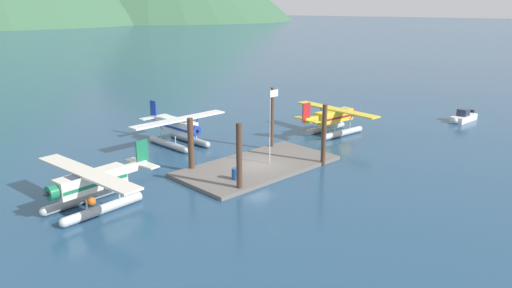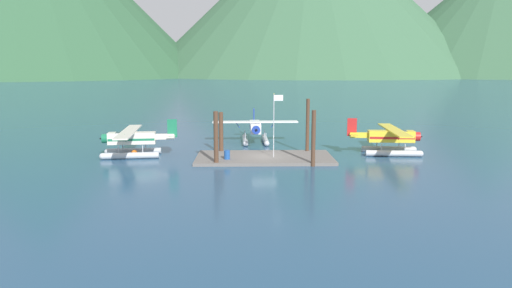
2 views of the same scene
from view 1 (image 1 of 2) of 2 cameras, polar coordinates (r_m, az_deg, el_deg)
The scene contains 13 objects.
ground_plane at distance 39.84m, azimuth 0.21°, elevation -2.88°, with size 1200.00×1200.00×0.00m, color navy.
dock_platform at distance 39.79m, azimuth 0.21°, elevation -2.67°, with size 13.72×6.87×0.30m, color #66605B.
piling_near_left at distance 33.99m, azimuth -2.04°, elevation -1.69°, with size 0.43×0.43×5.16m, color #4C3323.
piling_near_right at distance 40.08m, azimuth 8.19°, elevation 1.02°, with size 0.40×0.40×5.29m, color #4C3323.
piling_far_left at distance 38.65m, azimuth -7.86°, elevation -0.15°, with size 0.48×0.48×4.49m, color #4C3323.
piling_far_right at distance 44.26m, azimuth 1.93°, elevation 3.03°, with size 0.37×0.37×5.90m, color #4C3323.
flagpole at distance 39.01m, azimuth 1.83°, elevation 3.20°, with size 0.95×0.10×6.38m.
fuel_drum at distance 36.25m, azimuth -2.49°, elevation -3.61°, with size 0.62×0.62×0.88m.
mooring_buoy at distance 34.21m, azimuth -19.24°, elevation -6.58°, with size 0.60×0.60×0.60m, color orange.
seaplane_yellow_stbd_fwd at distance 50.86m, azimuth 9.39°, elevation 2.97°, with size 7.97×10.48×3.84m.
seaplane_cream_port_fwd at distance 33.32m, azimuth -19.22°, elevation -4.82°, with size 7.96×10.49×3.84m.
seaplane_white_bow_centre at distance 46.62m, azimuth -9.34°, elevation 1.77°, with size 10.43×7.98×3.84m.
boat_white_open_se at distance 61.17m, azimuth 23.72°, elevation 2.98°, with size 4.89×1.57×1.50m.
Camera 1 is at (-26.26, -27.00, 12.99)m, focal length 33.16 mm.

